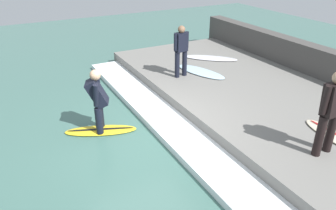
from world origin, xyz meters
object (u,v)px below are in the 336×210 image
object	(u,v)px
surfboard_riding	(101,130)
surfer_waiting_far	(331,109)
surfboard_spare	(211,58)
surfer_waiting_near	(181,49)
surfer_riding	(97,98)
surfboard_waiting_near	(201,72)

from	to	relation	value
surfboard_riding	surfer_waiting_far	bearing A→B (deg)	-45.84
surfboard_riding	surfboard_spare	distance (m)	5.22
surfer_waiting_near	surfer_waiting_far	size ratio (longest dim) A/B	0.92
surfer_riding	surfer_waiting_far	world-z (taller)	surfer_waiting_far
surfboard_waiting_near	surfer_waiting_near	bearing A→B (deg)	177.28
surfboard_riding	surfboard_waiting_near	bearing A→B (deg)	19.77
surfer_waiting_near	surfboard_waiting_near	xyz separation A→B (m)	(0.70, -0.03, -0.82)
surfer_riding	surfer_waiting_far	size ratio (longest dim) A/B	0.90
surfer_waiting_near	surfboard_spare	world-z (taller)	surfer_waiting_near
surfer_riding	surfboard_riding	bearing A→B (deg)	-135.00
surfboard_riding	surfboard_spare	bearing A→B (deg)	25.98
surfboard_waiting_near	surfer_waiting_far	world-z (taller)	surfer_waiting_far
surfboard_riding	surfer_waiting_far	xyz separation A→B (m)	(3.30, -3.40, 1.29)
surfer_waiting_near	surfboard_spare	size ratio (longest dim) A/B	0.87
surfboard_spare	surfer_riding	bearing A→B (deg)	-154.02
surfer_riding	surfboard_waiting_near	bearing A→B (deg)	19.77
surfer_waiting_far	surfboard_spare	bearing A→B (deg)	76.28
surfboard_waiting_near	surfer_waiting_far	size ratio (longest dim) A/B	1.14
surfboard_waiting_near	surfer_waiting_far	xyz separation A→B (m)	(-0.35, -4.71, 0.89)
surfboard_riding	surfboard_waiting_near	distance (m)	3.89
surfer_riding	surfboard_spare	world-z (taller)	surfer_riding
surfer_riding	surfer_waiting_near	bearing A→B (deg)	24.53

